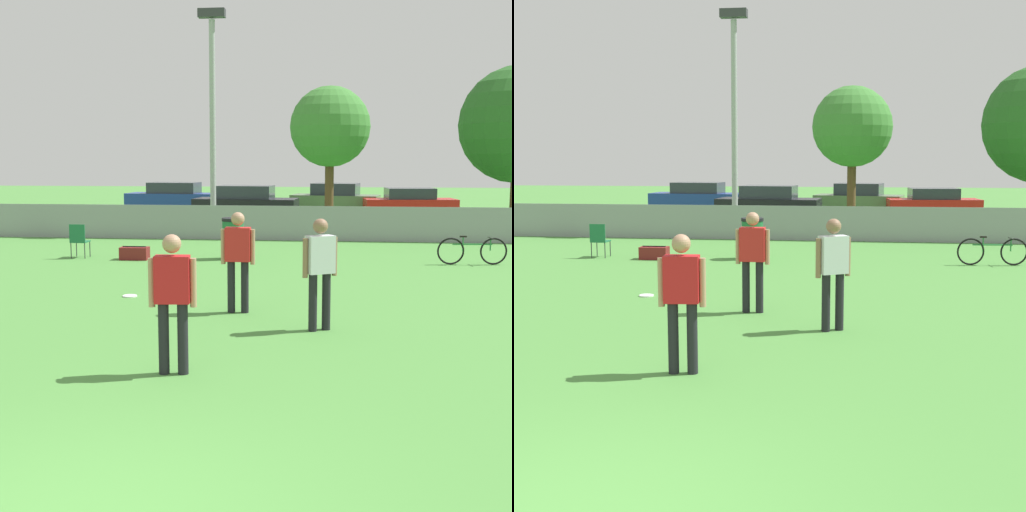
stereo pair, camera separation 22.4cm
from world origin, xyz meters
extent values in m
cube|color=gray|center=(0.00, 18.00, 0.55)|extent=(27.77, 0.03, 1.10)
cylinder|color=#9E9EA3|center=(-2.37, 19.60, 3.57)|extent=(0.20, 0.20, 7.14)
cube|color=#333338|center=(-2.37, 19.60, 7.34)|extent=(0.90, 0.36, 0.28)
cylinder|color=brown|center=(1.55, 21.71, 1.32)|extent=(0.32, 0.32, 2.64)
sphere|color=#3D7F33|center=(1.55, 21.71, 3.72)|extent=(2.90, 2.90, 2.90)
cylinder|color=black|center=(-0.21, 3.75, 0.44)|extent=(0.13, 0.13, 0.88)
cylinder|color=black|center=(0.02, 3.77, 0.44)|extent=(0.13, 0.13, 0.88)
cube|color=red|center=(-0.09, 3.76, 1.17)|extent=(0.44, 0.26, 0.57)
sphere|color=tan|center=(-0.09, 3.76, 1.60)|extent=(0.23, 0.23, 0.23)
cylinder|color=tan|center=(-0.34, 3.74, 1.13)|extent=(0.08, 0.08, 0.59)
cylinder|color=tan|center=(0.16, 3.79, 1.13)|extent=(0.08, 0.08, 0.59)
cylinder|color=black|center=(0.09, 7.29, 0.44)|extent=(0.13, 0.13, 0.88)
cylinder|color=black|center=(0.32, 7.29, 0.44)|extent=(0.13, 0.13, 0.88)
cube|color=red|center=(0.21, 7.29, 1.17)|extent=(0.42, 0.22, 0.57)
sphere|color=tan|center=(0.21, 7.29, 1.60)|extent=(0.23, 0.23, 0.23)
cylinder|color=tan|center=(-0.05, 7.29, 1.13)|extent=(0.08, 0.08, 0.59)
cylinder|color=tan|center=(0.46, 7.29, 1.13)|extent=(0.08, 0.08, 0.59)
cylinder|color=black|center=(1.51, 6.12, 0.44)|extent=(0.13, 0.13, 0.88)
cylinder|color=black|center=(1.71, 6.23, 0.44)|extent=(0.13, 0.13, 0.88)
cube|color=silver|center=(1.61, 6.18, 1.17)|extent=(0.47, 0.40, 0.57)
sphere|color=#8C664C|center=(1.61, 6.18, 1.60)|extent=(0.23, 0.23, 0.23)
cylinder|color=#8C664C|center=(1.39, 6.05, 1.13)|extent=(0.08, 0.08, 0.59)
cylinder|color=#8C664C|center=(1.83, 6.30, 1.13)|extent=(0.08, 0.08, 0.59)
cylinder|color=white|center=(-2.03, 8.43, 0.01)|extent=(0.28, 0.28, 0.03)
torus|color=white|center=(-2.03, 8.43, 0.01)|extent=(0.28, 0.28, 0.03)
cylinder|color=#333338|center=(-4.66, 13.66, 0.20)|extent=(0.02, 0.02, 0.41)
cylinder|color=#333338|center=(-5.03, 13.67, 0.20)|extent=(0.02, 0.02, 0.41)
cylinder|color=#333338|center=(-4.67, 13.29, 0.20)|extent=(0.02, 0.02, 0.41)
cylinder|color=#333338|center=(-5.04, 13.30, 0.20)|extent=(0.02, 0.02, 0.41)
cube|color=#1E663F|center=(-4.85, 13.48, 0.42)|extent=(0.43, 0.43, 0.03)
cube|color=#1E663F|center=(-4.86, 13.28, 0.67)|extent=(0.42, 0.03, 0.46)
torus|color=black|center=(4.64, 13.31, 0.33)|extent=(0.67, 0.10, 0.67)
torus|color=black|center=(5.68, 13.40, 0.33)|extent=(0.67, 0.10, 0.67)
cylinder|color=#267238|center=(5.16, 13.35, 0.50)|extent=(0.96, 0.12, 0.04)
cylinder|color=#267238|center=(4.93, 13.33, 0.50)|extent=(0.03, 0.03, 0.34)
cylinder|color=#267238|center=(5.60, 13.39, 0.50)|extent=(0.03, 0.03, 0.31)
cube|color=black|center=(4.93, 13.33, 0.70)|extent=(0.16, 0.07, 0.04)
cylinder|color=black|center=(5.60, 13.39, 0.66)|extent=(0.07, 0.44, 0.03)
cylinder|color=#1E6638|center=(-0.83, 13.71, 0.49)|extent=(0.56, 0.56, 0.98)
cylinder|color=black|center=(-0.83, 13.71, 1.02)|extent=(0.58, 0.58, 0.08)
cube|color=maroon|center=(-3.34, 13.28, 0.16)|extent=(0.72, 0.40, 0.32)
cube|color=black|center=(-3.34, 13.28, 0.34)|extent=(0.61, 0.04, 0.02)
cylinder|color=black|center=(-4.56, 30.04, 0.34)|extent=(0.69, 0.24, 0.68)
cylinder|color=black|center=(-4.68, 28.59, 0.34)|extent=(0.69, 0.24, 0.68)
cylinder|color=black|center=(-7.35, 30.27, 0.34)|extent=(0.69, 0.24, 0.68)
cylinder|color=black|center=(-7.47, 28.82, 0.34)|extent=(0.69, 0.24, 0.68)
cube|color=navy|center=(-6.01, 29.43, 0.57)|extent=(4.64, 2.05, 0.69)
cube|color=#2D333D|center=(-6.01, 29.43, 1.17)|extent=(2.46, 1.67, 0.52)
cylinder|color=black|center=(-0.59, 25.92, 0.32)|extent=(0.66, 0.23, 0.64)
cylinder|color=black|center=(-0.71, 24.41, 0.32)|extent=(0.66, 0.23, 0.64)
cylinder|color=black|center=(-3.24, 26.12, 0.32)|extent=(0.66, 0.23, 0.64)
cylinder|color=black|center=(-3.36, 24.61, 0.32)|extent=(0.66, 0.23, 0.64)
cube|color=black|center=(-1.97, 25.27, 0.56)|extent=(4.40, 2.05, 0.72)
cube|color=#2D333D|center=(-1.97, 25.27, 1.19)|extent=(2.34, 1.69, 0.54)
cylinder|color=black|center=(3.10, 29.25, 0.31)|extent=(0.65, 0.29, 0.62)
cylinder|color=black|center=(2.83, 27.78, 0.31)|extent=(0.65, 0.29, 0.62)
cylinder|color=black|center=(0.68, 29.70, 0.31)|extent=(0.65, 0.29, 0.62)
cylinder|color=black|center=(0.41, 28.23, 0.31)|extent=(0.65, 0.29, 0.62)
cube|color=#59724C|center=(1.75, 28.74, 0.55)|extent=(4.21, 2.40, 0.72)
cube|color=#2D333D|center=(1.75, 28.74, 1.18)|extent=(2.30, 1.86, 0.54)
cylinder|color=black|center=(6.12, 28.03, 0.32)|extent=(0.66, 0.24, 0.65)
cylinder|color=black|center=(6.26, 26.54, 0.32)|extent=(0.66, 0.24, 0.65)
cylinder|color=black|center=(3.70, 27.81, 0.32)|extent=(0.66, 0.24, 0.65)
cylinder|color=black|center=(3.84, 26.33, 0.32)|extent=(0.66, 0.24, 0.65)
cube|color=red|center=(4.98, 27.18, 0.53)|extent=(4.06, 2.06, 0.62)
cube|color=#2D333D|center=(4.98, 27.18, 1.07)|extent=(2.16, 1.68, 0.47)
camera|label=1|loc=(1.86, -4.46, 2.61)|focal=50.00mm
camera|label=2|loc=(2.08, -4.43, 2.61)|focal=50.00mm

